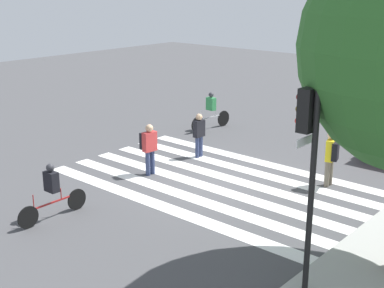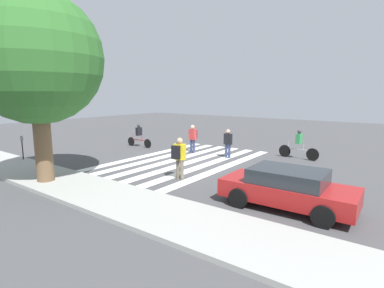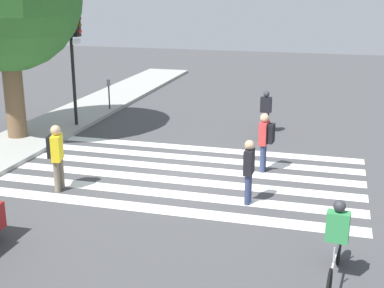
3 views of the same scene
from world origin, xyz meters
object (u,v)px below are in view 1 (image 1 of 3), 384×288
Objects in this scene: pedestrian_adult_yellow_jacket at (331,154)px; cyclist_near_curb at (211,110)px; pedestrian_child_with_backpack at (199,133)px; pedestrian_adult_blue_shirt at (149,145)px; cyclist_far_lane at (52,189)px; traffic_light at (308,148)px.

pedestrian_adult_yellow_jacket is 0.78× the size of cyclist_near_curb.
pedestrian_adult_blue_shirt is at bearing 0.37° from pedestrian_child_with_backpack.
pedestrian_adult_blue_shirt is 4.20m from cyclist_far_lane.
traffic_light reaches higher than pedestrian_child_with_backpack.
pedestrian_adult_yellow_jacket reaches higher than cyclist_far_lane.
traffic_light is 6.73m from pedestrian_adult_yellow_jacket.
pedestrian_adult_yellow_jacket reaches higher than pedestrian_child_with_backpack.
cyclist_near_curb is (-2.84, -7.11, -0.17)m from pedestrian_adult_yellow_jacket.
traffic_light is 2.05× the size of cyclist_far_lane.
pedestrian_adult_yellow_jacket is (-5.94, -2.39, -2.09)m from traffic_light.
pedestrian_child_with_backpack is 5.00m from pedestrian_adult_yellow_jacket.
pedestrian_adult_yellow_jacket is (-0.46, 4.98, 0.12)m from pedestrian_child_with_backpack.
pedestrian_adult_yellow_jacket is at bearing 126.14° from pedestrian_adult_blue_shirt.
pedestrian_child_with_backpack is (-5.48, -7.36, -2.21)m from traffic_light.
cyclist_near_curb is (-8.78, -9.49, -2.26)m from traffic_light.
traffic_light reaches higher than cyclist_near_curb.
cyclist_far_lane is 10.30m from cyclist_near_curb.
pedestrian_adult_blue_shirt is 0.76× the size of cyclist_near_curb.
traffic_light is 2.59× the size of pedestrian_adult_blue_shirt.
cyclist_far_lane is (4.16, 0.55, -0.15)m from pedestrian_adult_blue_shirt.
traffic_light is 2.74× the size of pedestrian_child_with_backpack.
pedestrian_child_with_backpack is 0.72× the size of cyclist_near_curb.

